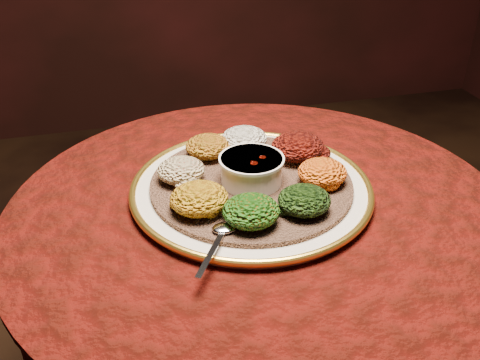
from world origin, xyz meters
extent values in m
cylinder|color=black|center=(0.00, 0.00, 0.34)|extent=(0.12, 0.12, 0.68)
cylinder|color=black|center=(0.00, 0.00, 0.70)|extent=(0.80, 0.80, 0.04)
cylinder|color=#3C0805|center=(0.00, 0.00, 0.56)|extent=(0.93, 0.93, 0.34)
cylinder|color=#3C0805|center=(0.00, 0.00, 0.73)|extent=(0.96, 0.96, 0.01)
cylinder|color=beige|center=(-0.01, 0.04, 0.74)|extent=(0.57, 0.57, 0.02)
torus|color=gold|center=(-0.01, 0.04, 0.75)|extent=(0.47, 0.47, 0.01)
cylinder|color=brown|center=(-0.01, 0.04, 0.76)|extent=(0.51, 0.51, 0.01)
cylinder|color=white|center=(-0.01, 0.04, 0.79)|extent=(0.12, 0.12, 0.05)
cylinder|color=white|center=(-0.01, 0.04, 0.81)|extent=(0.12, 0.12, 0.01)
cylinder|color=#5E0C04|center=(-0.01, 0.04, 0.80)|extent=(0.10, 0.10, 0.01)
ellipsoid|color=silver|center=(-0.09, -0.10, 0.77)|extent=(0.04, 0.03, 0.01)
cube|color=silver|center=(-0.13, -0.16, 0.77)|extent=(0.07, 0.11, 0.00)
ellipsoid|color=white|center=(0.02, 0.17, 0.79)|extent=(0.10, 0.09, 0.05)
ellipsoid|color=black|center=(0.11, 0.10, 0.79)|extent=(0.11, 0.10, 0.05)
ellipsoid|color=#C08010|center=(0.12, 0.00, 0.78)|extent=(0.09, 0.09, 0.05)
ellipsoid|color=black|center=(0.06, -0.08, 0.78)|extent=(0.09, 0.09, 0.05)
ellipsoid|color=#9B3F0A|center=(-0.04, -0.09, 0.79)|extent=(0.10, 0.09, 0.05)
ellipsoid|color=#B3860F|center=(-0.12, -0.03, 0.79)|extent=(0.10, 0.10, 0.05)
ellipsoid|color=maroon|center=(-0.14, 0.08, 0.78)|extent=(0.09, 0.09, 0.04)
ellipsoid|color=#985112|center=(-0.06, 0.16, 0.78)|extent=(0.09, 0.09, 0.04)
camera|label=1|loc=(-0.25, -0.81, 1.30)|focal=40.00mm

